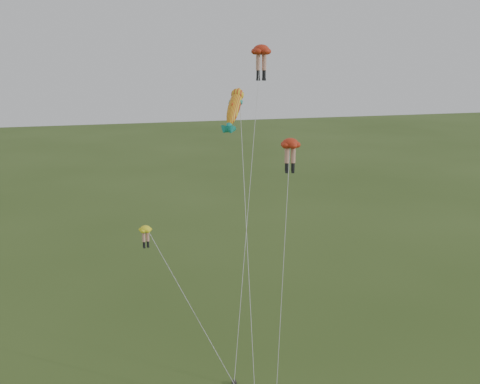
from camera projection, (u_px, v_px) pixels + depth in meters
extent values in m
ellipsoid|color=#B72A12|center=(261.00, 50.00, 42.41)|extent=(1.75, 1.75, 0.83)
cylinder|color=tan|center=(258.00, 62.00, 42.57)|extent=(0.37, 0.37, 1.26)
cylinder|color=black|center=(258.00, 74.00, 42.80)|extent=(0.29, 0.29, 0.63)
cube|color=black|center=(258.00, 80.00, 42.89)|extent=(0.23, 0.38, 0.18)
cylinder|color=tan|center=(264.00, 62.00, 42.73)|extent=(0.37, 0.37, 1.26)
cylinder|color=black|center=(264.00, 74.00, 42.96)|extent=(0.29, 0.29, 0.63)
cube|color=black|center=(264.00, 79.00, 43.06)|extent=(0.23, 0.38, 0.18)
cylinder|color=silver|center=(249.00, 196.00, 38.43)|extent=(5.67, 12.29, 21.41)
cube|color=black|center=(234.00, 383.00, 34.57)|extent=(0.25, 0.35, 0.24)
ellipsoid|color=#B72A12|center=(290.00, 143.00, 37.05)|extent=(1.74, 1.74, 0.72)
cylinder|color=tan|center=(287.00, 155.00, 37.25)|extent=(0.32, 0.32, 1.10)
cylinder|color=black|center=(287.00, 167.00, 37.45)|extent=(0.25, 0.25, 0.55)
cube|color=black|center=(287.00, 172.00, 37.54)|extent=(0.25, 0.35, 0.16)
cylinder|color=tan|center=(293.00, 155.00, 37.27)|extent=(0.32, 0.32, 1.10)
cylinder|color=black|center=(293.00, 167.00, 37.47)|extent=(0.25, 0.25, 0.55)
cube|color=black|center=(293.00, 172.00, 37.55)|extent=(0.25, 0.35, 0.16)
cylinder|color=silver|center=(284.00, 259.00, 35.15)|extent=(3.26, 6.89, 14.96)
ellipsoid|color=yellow|center=(145.00, 229.00, 36.04)|extent=(1.10, 1.10, 0.46)
cylinder|color=tan|center=(144.00, 237.00, 36.10)|extent=(0.20, 0.20, 0.70)
cylinder|color=black|center=(144.00, 244.00, 36.23)|extent=(0.16, 0.16, 0.35)
cube|color=black|center=(144.00, 247.00, 36.28)|extent=(0.16, 0.22, 0.10)
cylinder|color=tan|center=(148.00, 236.00, 36.23)|extent=(0.20, 0.20, 0.70)
cylinder|color=black|center=(148.00, 243.00, 36.36)|extent=(0.16, 0.16, 0.35)
cube|color=black|center=(148.00, 247.00, 36.42)|extent=(0.16, 0.22, 0.10)
cylinder|color=silver|center=(193.00, 310.00, 34.08)|extent=(4.83, 7.88, 9.37)
ellipsoid|color=yellow|center=(234.00, 106.00, 34.87)|extent=(2.27, 2.79, 2.84)
sphere|color=yellow|center=(234.00, 106.00, 34.87)|extent=(1.45, 1.56, 1.27)
cone|color=#158A7B|center=(234.00, 106.00, 34.87)|extent=(1.25, 1.39, 1.20)
cone|color=#158A7B|center=(234.00, 106.00, 34.87)|extent=(1.25, 1.39, 1.20)
cone|color=#158A7B|center=(234.00, 106.00, 34.87)|extent=(0.71, 0.78, 0.67)
cone|color=#158A7B|center=(234.00, 106.00, 34.87)|extent=(0.71, 0.78, 0.67)
cone|color=#B73013|center=(234.00, 106.00, 34.87)|extent=(0.74, 0.80, 0.66)
cylinder|color=silver|center=(244.00, 251.00, 33.24)|extent=(0.86, 7.73, 17.27)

